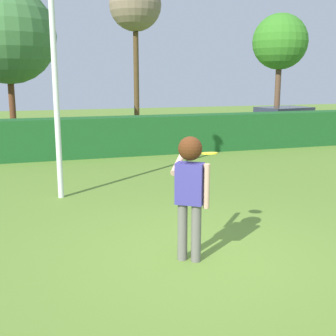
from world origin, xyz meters
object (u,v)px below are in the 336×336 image
object	(u,v)px
person	(190,183)
parked_car_blue	(283,120)
lamppost	(53,40)
frisbee	(210,153)
maple_tree	(280,42)
oak_tree	(7,35)
birch_tree	(135,6)

from	to	relation	value
person	parked_car_blue	world-z (taller)	person
lamppost	parked_car_blue	size ratio (longest dim) A/B	1.34
frisbee	lamppost	bearing A→B (deg)	121.74
parked_car_blue	maple_tree	size ratio (longest dim) A/B	0.81
oak_tree	birch_tree	size ratio (longest dim) A/B	0.84
frisbee	birch_tree	size ratio (longest dim) A/B	0.04
lamppost	birch_tree	size ratio (longest dim) A/B	0.84
person	maple_tree	xyz separation A→B (m)	(9.50, 13.43, 3.03)
parked_car_blue	oak_tree	world-z (taller)	oak_tree
person	parked_car_blue	xyz separation A→B (m)	(8.73, 11.55, -0.45)
person	oak_tree	bearing A→B (deg)	101.75
person	frisbee	world-z (taller)	person
frisbee	parked_car_blue	size ratio (longest dim) A/B	0.06
frisbee	oak_tree	bearing A→B (deg)	104.77
person	birch_tree	size ratio (longest dim) A/B	0.25
lamppost	oak_tree	world-z (taller)	lamppost
parked_car_blue	birch_tree	bearing A→B (deg)	145.09
parked_car_blue	birch_tree	size ratio (longest dim) A/B	0.63
person	frisbee	bearing A→B (deg)	48.56
person	oak_tree	size ratio (longest dim) A/B	0.30
person	oak_tree	world-z (taller)	oak_tree
birch_tree	frisbee	bearing A→B (deg)	-99.27
person	lamppost	bearing A→B (deg)	110.87
person	lamppost	distance (m)	4.76
lamppost	oak_tree	xyz separation A→B (m)	(-1.17, 8.91, 0.81)
person	oak_tree	xyz separation A→B (m)	(-2.68, 12.87, 2.98)
frisbee	parked_car_blue	bearing A→B (deg)	53.19
parked_car_blue	birch_tree	world-z (taller)	birch_tree
lamppost	frisbee	bearing A→B (deg)	-58.26
frisbee	oak_tree	distance (m)	12.94
person	maple_tree	distance (m)	16.72
lamppost	oak_tree	bearing A→B (deg)	97.46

